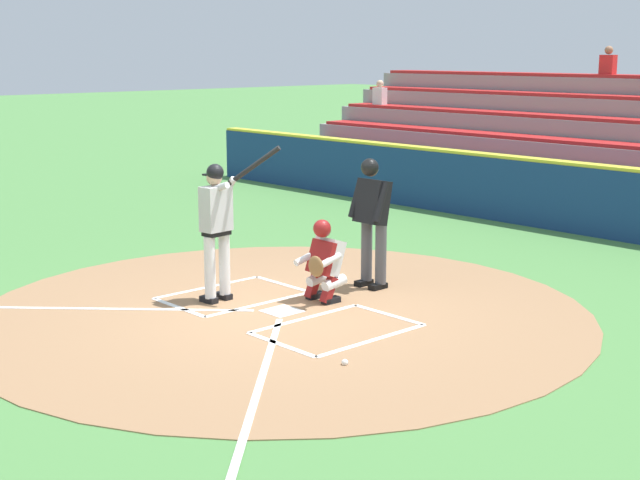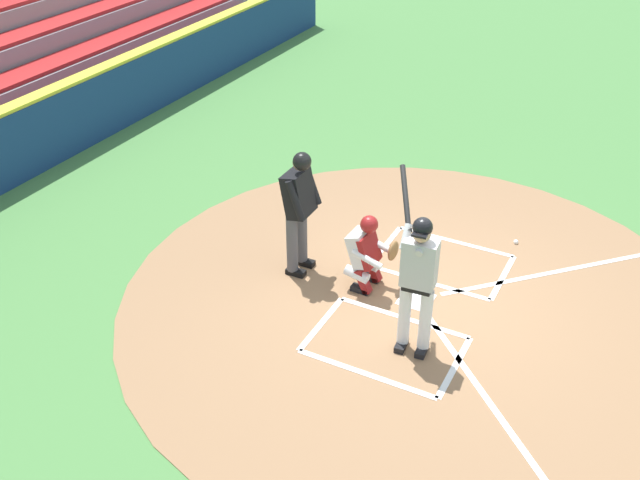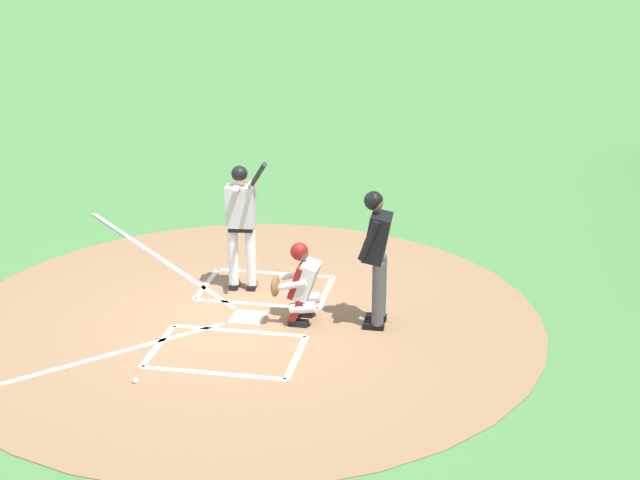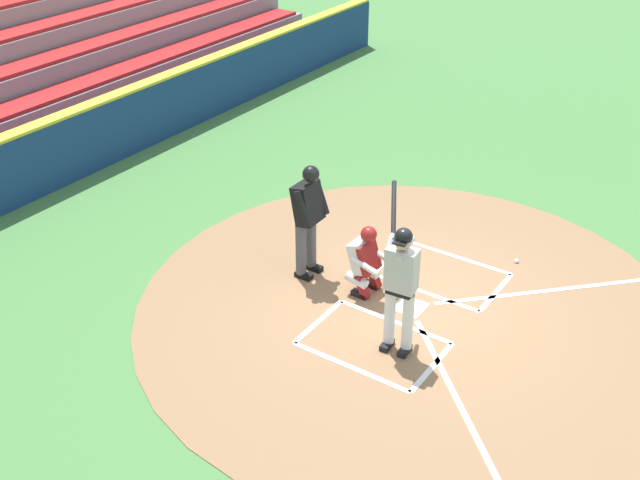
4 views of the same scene
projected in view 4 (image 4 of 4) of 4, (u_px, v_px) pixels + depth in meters
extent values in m
plane|color=#4C8442|center=(410.00, 307.00, 11.50)|extent=(120.00, 120.00, 0.00)
cylinder|color=#99704C|center=(410.00, 307.00, 11.50)|extent=(8.00, 8.00, 0.01)
cube|color=white|center=(410.00, 307.00, 11.49)|extent=(0.44, 0.44, 0.01)
cube|color=white|center=(392.00, 257.00, 12.68)|extent=(1.20, 0.08, 0.01)
cube|color=white|center=(496.00, 292.00, 11.81)|extent=(1.20, 0.08, 0.01)
cube|color=white|center=(424.00, 292.00, 11.82)|extent=(0.08, 1.80, 0.01)
cube|color=white|center=(459.00, 258.00, 12.67)|extent=(0.08, 1.80, 0.01)
cube|color=white|center=(319.00, 321.00, 11.18)|extent=(1.20, 0.08, 0.01)
cube|color=white|center=(432.00, 367.00, 10.31)|extent=(1.20, 0.08, 0.01)
cube|color=white|center=(395.00, 322.00, 11.17)|extent=(0.08, 1.80, 0.01)
cube|color=white|center=(350.00, 367.00, 10.31)|extent=(0.08, 1.80, 0.01)
cube|color=white|center=(485.00, 454.00, 8.98)|extent=(3.73, 3.73, 0.01)
cube|color=white|center=(597.00, 285.00, 11.98)|extent=(3.73, 3.73, 0.01)
cylinder|color=white|center=(408.00, 322.00, 10.35)|extent=(0.15, 0.15, 0.84)
cube|color=black|center=(405.00, 351.00, 10.55)|extent=(0.27, 0.14, 0.09)
cylinder|color=white|center=(390.00, 316.00, 10.46)|extent=(0.15, 0.15, 0.84)
cube|color=black|center=(387.00, 345.00, 10.66)|extent=(0.27, 0.14, 0.09)
cube|color=black|center=(400.00, 289.00, 10.17)|extent=(0.25, 0.36, 0.10)
cube|color=#BCBCBC|center=(402.00, 269.00, 10.01)|extent=(0.28, 0.42, 0.60)
sphere|color=tan|center=(403.00, 242.00, 9.79)|extent=(0.21, 0.21, 0.21)
sphere|color=black|center=(404.00, 237.00, 9.77)|extent=(0.23, 0.23, 0.23)
cube|color=black|center=(400.00, 243.00, 9.71)|extent=(0.13, 0.18, 0.02)
cylinder|color=#BCBCBC|center=(406.00, 249.00, 9.90)|extent=(0.43, 0.13, 0.21)
cylinder|color=#BCBCBC|center=(390.00, 245.00, 9.99)|extent=(0.27, 0.11, 0.29)
cylinder|color=black|center=(394.00, 210.00, 10.17)|extent=(0.66, 0.42, 0.53)
cylinder|color=black|center=(393.00, 239.00, 9.99)|extent=(0.10, 0.10, 0.08)
cube|color=black|center=(371.00, 285.00, 11.94)|extent=(0.13, 0.26, 0.09)
cube|color=maroon|center=(374.00, 277.00, 11.84)|extent=(0.13, 0.25, 0.37)
cylinder|color=silver|center=(369.00, 270.00, 11.85)|extent=(0.16, 0.37, 0.21)
cube|color=black|center=(360.00, 294.00, 11.71)|extent=(0.13, 0.26, 0.09)
cube|color=maroon|center=(362.00, 287.00, 11.61)|extent=(0.13, 0.25, 0.37)
cylinder|color=silver|center=(357.00, 280.00, 11.62)|extent=(0.16, 0.37, 0.21)
cube|color=silver|center=(363.00, 255.00, 11.57)|extent=(0.41, 0.37, 0.52)
cube|color=maroon|center=(369.00, 258.00, 11.51)|extent=(0.43, 0.23, 0.46)
sphere|color=brown|center=(368.00, 235.00, 11.35)|extent=(0.21, 0.21, 0.21)
sphere|color=maroon|center=(369.00, 234.00, 11.33)|extent=(0.24, 0.24, 0.24)
cylinder|color=silver|center=(380.00, 254.00, 11.63)|extent=(0.10, 0.45, 0.20)
cylinder|color=silver|center=(365.00, 266.00, 11.35)|extent=(0.10, 0.45, 0.20)
ellipsoid|color=brown|center=(391.00, 260.00, 11.55)|extent=(0.28, 0.11, 0.28)
cylinder|color=#4C4C51|center=(311.00, 241.00, 12.14)|extent=(0.16, 0.16, 0.86)
cube|color=black|center=(314.00, 268.00, 12.35)|extent=(0.13, 0.28, 0.09)
cylinder|color=#4C4C51|center=(301.00, 249.00, 11.94)|extent=(0.16, 0.16, 0.86)
cube|color=black|center=(304.00, 276.00, 12.15)|extent=(0.13, 0.28, 0.09)
cube|color=black|center=(308.00, 203.00, 11.65)|extent=(0.44, 0.37, 0.66)
sphere|color=#9E7051|center=(310.00, 175.00, 11.39)|extent=(0.22, 0.22, 0.22)
sphere|color=black|center=(311.00, 174.00, 11.37)|extent=(0.25, 0.25, 0.25)
cylinder|color=black|center=(321.00, 196.00, 11.77)|extent=(0.10, 0.29, 0.56)
cylinder|color=black|center=(303.00, 209.00, 11.42)|extent=(0.10, 0.29, 0.56)
sphere|color=white|center=(517.00, 261.00, 12.54)|extent=(0.07, 0.07, 0.07)
cube|color=navy|center=(60.00, 151.00, 14.81)|extent=(22.00, 0.36, 1.25)
cube|color=yellow|center=(54.00, 119.00, 14.48)|extent=(22.00, 0.32, 0.06)
cube|color=gray|center=(28.00, 158.00, 15.50)|extent=(20.00, 0.85, 0.45)
cube|color=red|center=(26.00, 146.00, 15.37)|extent=(19.60, 0.72, 0.08)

